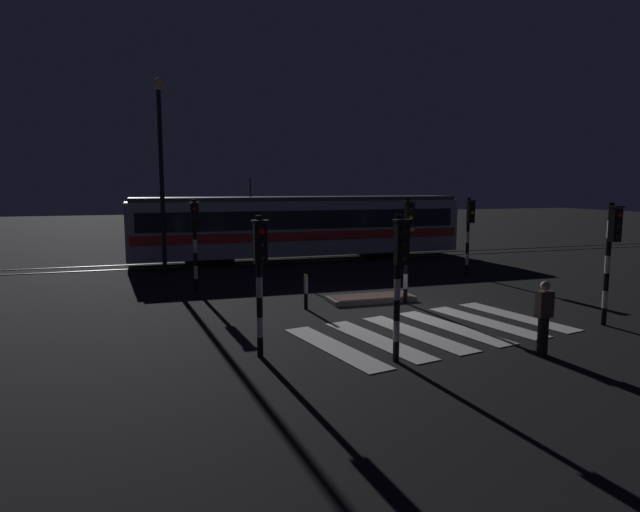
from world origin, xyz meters
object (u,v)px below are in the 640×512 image
Objects in this scene: traffic_light_median_centre at (408,235)px; street_lamp_trackside_left at (161,157)px; traffic_light_corner_far_right at (469,225)px; bollard_island_edge at (306,292)px; traffic_light_corner_near_left at (260,265)px; tram at (300,226)px; traffic_light_corner_near_right at (611,245)px; traffic_light_kerb_mid_left at (399,266)px; traffic_light_corner_far_left at (195,231)px; pedestrian_waiting_at_kerb at (544,317)px.

street_lamp_trackside_left reaches higher than traffic_light_median_centre.
traffic_light_corner_far_right reaches higher than bollard_island_edge.
traffic_light_corner_far_right is 9.30m from bollard_island_edge.
tram is (5.25, 15.23, -0.35)m from traffic_light_corner_near_left.
traffic_light_median_centre is 6.97m from traffic_light_corner_near_left.
traffic_light_corner_near_right is at bearing -46.89° from street_lamp_trackside_left.
traffic_light_kerb_mid_left is 1.01× the size of traffic_light_corner_near_left.
bollard_island_edge is (-0.43, 5.59, -1.57)m from traffic_light_kerb_mid_left.
bollard_island_edge is (2.99, -3.85, -1.64)m from traffic_light_corner_far_left.
traffic_light_median_centre is 3.09× the size of bollard_island_edge.
street_lamp_trackside_left is at bearing 108.41° from traffic_light_kerb_mid_left.
pedestrian_waiting_at_kerb is (-3.47, -1.60, -1.36)m from traffic_light_corner_near_right.
traffic_light_corner_near_left is at bearing 155.65° from traffic_light_kerb_mid_left.
traffic_light_corner_far_right is at bearing -0.03° from traffic_light_corner_far_left.
traffic_light_corner_near_right is 4.05m from pedestrian_waiting_at_kerb.
traffic_light_kerb_mid_left is 6.95m from traffic_light_corner_near_right.
traffic_light_corner_far_right is 1.94× the size of pedestrian_waiting_at_kerb.
tram is (-0.42, 11.18, -0.52)m from traffic_light_median_centre.
tram reaches higher than pedestrian_waiting_at_kerb.
traffic_light_median_centre is at bearing -33.23° from traffic_light_corner_far_left.
pedestrian_waiting_at_kerb is at bearing -155.28° from traffic_light_corner_near_right.
traffic_light_corner_near_left is at bearing -144.44° from traffic_light_median_centre.
tram is (-5.39, 7.05, -0.44)m from traffic_light_corner_far_right.
traffic_light_corner_far_right is (7.87, 9.43, 0.06)m from traffic_light_kerb_mid_left.
street_lamp_trackside_left reaches higher than bollard_island_edge.
traffic_light_corner_far_right is 10.98m from pedestrian_waiting_at_kerb.
pedestrian_waiting_at_kerb is 1.54× the size of bollard_island_edge.
bollard_island_edge is at bearing 175.11° from traffic_light_median_centre.
traffic_light_corner_far_right is at bearing 37.56° from traffic_light_corner_near_left.
traffic_light_corner_far_left is at bearing 127.77° from bollard_island_edge.
traffic_light_median_centre reaches higher than traffic_light_corner_far_left.
tram is at bearing 93.05° from pedestrian_waiting_at_kerb.
traffic_light_corner_near_right reaches higher than pedestrian_waiting_at_kerb.
traffic_light_corner_far_right is at bearing 24.86° from bollard_island_edge.
traffic_light_corner_far_right is (1.02, 8.34, -0.05)m from traffic_light_corner_near_right.
street_lamp_trackside_left is 9.53m from bollard_island_edge.
traffic_light_corner_far_left is 8.21m from traffic_light_corner_near_left.
bollard_island_edge is at bearing 122.09° from pedestrian_waiting_at_kerb.
tram reaches higher than traffic_light_kerb_mid_left.
traffic_light_corner_far_left is at bearing -75.58° from street_lamp_trackside_left.
traffic_light_corner_near_right is 3.05× the size of bollard_island_edge.
traffic_light_kerb_mid_left is 5.82m from bollard_island_edge.
pedestrian_waiting_at_kerb is at bearing -15.91° from traffic_light_corner_near_left.
traffic_light_kerb_mid_left is at bearing -129.85° from traffic_light_corner_far_right.
traffic_light_median_centre is at bearing 94.83° from pedestrian_waiting_at_kerb.
bollard_island_edge is (-3.82, 6.09, -0.32)m from pedestrian_waiting_at_kerb.
traffic_light_corner_near_right reaches higher than traffic_light_kerb_mid_left.
street_lamp_trackside_left is (-7.25, 7.77, 2.71)m from traffic_light_median_centre.
traffic_light_median_centre is at bearing -140.29° from traffic_light_corner_far_right.
traffic_light_corner_far_left is at bearing 109.90° from traffic_light_kerb_mid_left.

